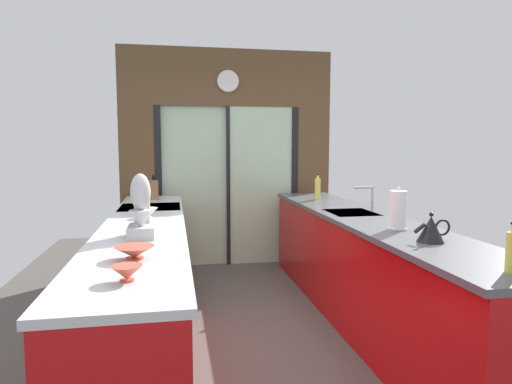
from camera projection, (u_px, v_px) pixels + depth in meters
name	position (u px, v px, depth m)	size (l,w,h in m)	color
ground_plane	(253.00, 317.00, 4.01)	(5.04, 7.60, 0.02)	#4C4742
back_wall_unit	(228.00, 145.00, 5.61)	(2.64, 0.12, 2.70)	brown
left_counter_run	(144.00, 287.00, 3.34)	(0.62, 3.80, 0.92)	#AD0C0F
right_counter_run	(364.00, 269.00, 3.83)	(0.62, 3.80, 0.92)	#AD0C0F
sink_faucet	(369.00, 194.00, 4.04)	(0.19, 0.02, 0.23)	#B7BABC
oven_range	(151.00, 253.00, 4.43)	(0.60, 0.60, 0.92)	black
mixing_bowl_near	(127.00, 273.00, 1.98)	(0.14, 0.14, 0.07)	#BC4C38
mixing_bowl_mid	(134.00, 252.00, 2.37)	(0.21, 0.21, 0.07)	#BC4C38
mixing_bowl_far	(148.00, 212.00, 3.71)	(0.16, 0.16, 0.08)	silver
knife_block	(154.00, 189.00, 4.97)	(0.08, 0.14, 0.29)	brown
stand_mixer	(141.00, 213.00, 2.91)	(0.17, 0.27, 0.42)	#B7BABC
kettle	(431.00, 229.00, 2.78)	(0.25, 0.17, 0.19)	black
soap_bottle_far	(318.00, 188.00, 4.95)	(0.06, 0.06, 0.28)	#D1CC4C
paper_towel_roll	(398.00, 210.00, 3.18)	(0.14, 0.14, 0.31)	#B7BABC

